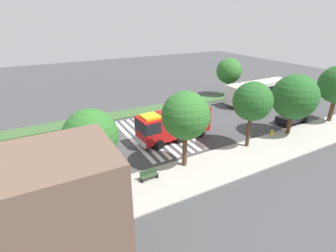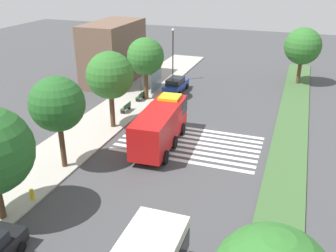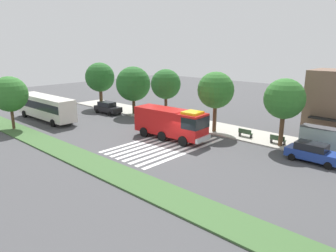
# 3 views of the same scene
# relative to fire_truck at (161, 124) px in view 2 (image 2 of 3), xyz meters

# --- Properties ---
(ground_plane) EXTENTS (120.00, 120.00, 0.00)m
(ground_plane) POSITION_rel_fire_truck_xyz_m (2.34, -2.19, -1.96)
(ground_plane) COLOR #424244
(sidewalk) EXTENTS (60.00, 5.23, 0.14)m
(sidewalk) POSITION_rel_fire_truck_xyz_m (2.34, 7.21, -1.89)
(sidewalk) COLOR #ADA89E
(sidewalk) RESTS_ON ground_plane
(median_strip) EXTENTS (60.00, 3.00, 0.14)m
(median_strip) POSITION_rel_fire_truck_xyz_m (2.34, -10.48, -1.89)
(median_strip) COLOR #3D6033
(median_strip) RESTS_ON ground_plane
(crosswalk) EXTENTS (6.75, 12.22, 0.01)m
(crosswalk) POSITION_rel_fire_truck_xyz_m (0.95, -2.19, -1.96)
(crosswalk) COLOR silver
(crosswalk) RESTS_ON ground_plane
(fire_truck) EXTENTS (9.04, 3.28, 3.54)m
(fire_truck) POSITION_rel_fire_truck_xyz_m (0.00, 0.00, 0.00)
(fire_truck) COLOR #B71414
(fire_truck) RESTS_ON ground_plane
(parked_car_mid) EXTENTS (4.72, 2.13, 1.76)m
(parked_car_mid) POSITION_rel_fire_truck_xyz_m (14.06, 3.39, -1.06)
(parked_car_mid) COLOR navy
(parked_car_mid) RESTS_ON ground_plane
(bus_stop_shelter) EXTENTS (3.50, 1.40, 2.46)m
(bus_stop_shelter) POSITION_rel_fire_truck_xyz_m (13.60, 6.10, -0.08)
(bus_stop_shelter) COLOR #4C4C51
(bus_stop_shelter) RESTS_ON sidewalk
(bench_near_shelter) EXTENTS (1.60, 0.50, 0.90)m
(bench_near_shelter) POSITION_rel_fire_truck_xyz_m (9.60, 6.09, -1.37)
(bench_near_shelter) COLOR #2D472D
(bench_near_shelter) RESTS_ON sidewalk
(bench_west_of_shelter) EXTENTS (1.60, 0.50, 0.90)m
(bench_west_of_shelter) POSITION_rel_fire_truck_xyz_m (5.77, 6.09, -1.37)
(bench_west_of_shelter) COLOR #2D472D
(bench_west_of_shelter) RESTS_ON sidewalk
(street_lamp) EXTENTS (0.36, 0.36, 6.73)m
(street_lamp) POSITION_rel_fire_truck_xyz_m (18.18, 5.19, 2.11)
(street_lamp) COLOR #2D2D30
(street_lamp) RESTS_ON sidewalk
(storefront_building) EXTENTS (9.90, 5.75, 7.69)m
(storefront_building) POSITION_rel_fire_truck_xyz_m (15.39, 12.29, 1.88)
(storefront_building) COLOR brown
(storefront_building) RESTS_ON ground_plane
(sidewalk_tree_center) EXTENTS (4.03, 4.03, 7.09)m
(sidewalk_tree_center) POSITION_rel_fire_truck_xyz_m (-6.22, 5.59, 3.22)
(sidewalk_tree_center) COLOR #47301E
(sidewalk_tree_center) RESTS_ON sidewalk
(sidewalk_tree_east) EXTENTS (4.32, 4.32, 7.19)m
(sidewalk_tree_east) POSITION_rel_fire_truck_xyz_m (1.84, 5.59, 3.17)
(sidewalk_tree_east) COLOR #513823
(sidewalk_tree_east) RESTS_ON sidewalk
(sidewalk_tree_far_east) EXTENTS (4.09, 4.09, 6.98)m
(sidewalk_tree_far_east) POSITION_rel_fire_truck_xyz_m (10.11, 5.59, 3.08)
(sidewalk_tree_far_east) COLOR #513823
(sidewalk_tree_far_east) RESTS_ON sidewalk
(median_tree_west) EXTENTS (4.55, 4.55, 7.07)m
(median_tree_west) POSITION_rel_fire_truck_xyz_m (22.32, -10.48, 2.95)
(median_tree_west) COLOR #513823
(median_tree_west) RESTS_ON median_strip
(fire_hydrant) EXTENTS (0.28, 0.28, 0.70)m
(fire_hydrant) POSITION_rel_fire_truck_xyz_m (-10.71, 5.09, -1.47)
(fire_hydrant) COLOR gold
(fire_hydrant) RESTS_ON sidewalk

